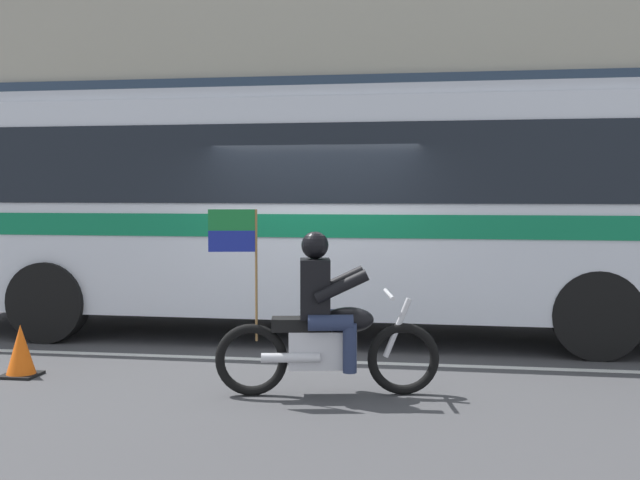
# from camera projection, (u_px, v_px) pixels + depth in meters

# --- Properties ---
(ground_plane) EXTENTS (60.00, 60.00, 0.00)m
(ground_plane) POSITION_uv_depth(u_px,v_px,m) (315.00, 351.00, 9.83)
(ground_plane) COLOR #3D3D3F
(sidewalk_curb) EXTENTS (28.00, 3.80, 0.15)m
(sidewalk_curb) POSITION_uv_depth(u_px,v_px,m) (361.00, 293.00, 14.85)
(sidewalk_curb) COLOR gray
(sidewalk_curb) RESTS_ON ground_plane
(lane_center_stripe) EXTENTS (26.60, 0.14, 0.01)m
(lane_center_stripe) POSITION_uv_depth(u_px,v_px,m) (306.00, 361.00, 9.24)
(lane_center_stripe) COLOR silver
(lane_center_stripe) RESTS_ON ground_plane
(office_building_facade) EXTENTS (28.00, 0.89, 10.38)m
(office_building_facade) POSITION_uv_depth(u_px,v_px,m) (373.00, 35.00, 16.80)
(office_building_facade) COLOR gray
(office_building_facade) RESTS_ON ground_plane
(transit_bus) EXTENTS (11.64, 2.72, 3.22)m
(transit_bus) POSITION_uv_depth(u_px,v_px,m) (337.00, 196.00, 10.88)
(transit_bus) COLOR silver
(transit_bus) RESTS_ON ground_plane
(motorcycle_with_rider) EXTENTS (2.17, 0.75, 1.78)m
(motorcycle_with_rider) POSITION_uv_depth(u_px,v_px,m) (325.00, 326.00, 7.66)
(motorcycle_with_rider) COLOR black
(motorcycle_with_rider) RESTS_ON ground_plane
(traffic_cone) EXTENTS (0.36, 0.36, 0.55)m
(traffic_cone) POSITION_uv_depth(u_px,v_px,m) (21.00, 352.00, 8.45)
(traffic_cone) COLOR #EA590F
(traffic_cone) RESTS_ON ground_plane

